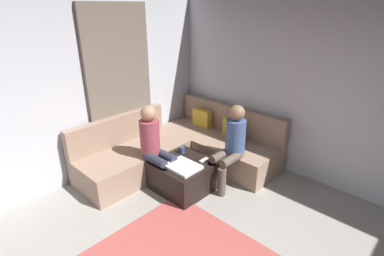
% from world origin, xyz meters
% --- Properties ---
extents(wall_back, '(6.00, 0.12, 2.70)m').
position_xyz_m(wall_back, '(0.00, 2.94, 1.35)').
color(wall_back, silver).
rests_on(wall_back, ground_plane).
extents(wall_left, '(0.12, 6.00, 2.70)m').
position_xyz_m(wall_left, '(-2.94, 0.00, 1.35)').
color(wall_left, silver).
rests_on(wall_left, ground_plane).
extents(curtain_panel, '(0.06, 1.10, 2.50)m').
position_xyz_m(curtain_panel, '(-2.84, 1.30, 1.25)').
color(curtain_panel, '#726659').
rests_on(curtain_panel, ground_plane).
extents(sectional_couch, '(2.10, 2.55, 0.87)m').
position_xyz_m(sectional_couch, '(-2.08, 1.88, 0.28)').
color(sectional_couch, '#9E7F6B').
rests_on(sectional_couch, ground_plane).
extents(ottoman, '(0.76, 0.76, 0.42)m').
position_xyz_m(ottoman, '(-1.57, 1.40, 0.21)').
color(ottoman, black).
rests_on(ottoman, ground_plane).
extents(folded_blanket, '(0.44, 0.36, 0.04)m').
position_xyz_m(folded_blanket, '(-1.47, 1.28, 0.44)').
color(folded_blanket, white).
rests_on(folded_blanket, ottoman).
extents(coffee_mug, '(0.08, 0.08, 0.10)m').
position_xyz_m(coffee_mug, '(-1.79, 1.58, 0.47)').
color(coffee_mug, '#334C72').
rests_on(coffee_mug, ottoman).
extents(game_remote, '(0.05, 0.15, 0.02)m').
position_xyz_m(game_remote, '(-1.39, 1.62, 0.43)').
color(game_remote, white).
rests_on(game_remote, ottoman).
extents(person_on_couch_back, '(0.30, 0.60, 1.20)m').
position_xyz_m(person_on_couch_back, '(-1.16, 1.93, 0.66)').
color(person_on_couch_back, brown).
rests_on(person_on_couch_back, ground_plane).
extents(person_on_couch_side, '(0.60, 0.30, 1.20)m').
position_xyz_m(person_on_couch_side, '(-1.93, 1.18, 0.66)').
color(person_on_couch_side, '#2D3347').
rests_on(person_on_couch_side, ground_plane).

